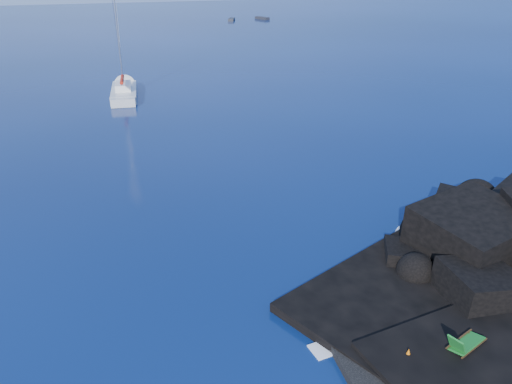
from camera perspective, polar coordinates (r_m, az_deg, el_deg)
The scene contains 7 objects.
beach at distance 21.56m, azimuth 21.21°, elevation -17.64°, with size 8.50×6.00×0.70m, color black.
surf_foam at distance 24.47m, azimuth 15.39°, elevation -11.06°, with size 10.00×8.00×0.06m, color white, non-canonical shape.
sailboat at distance 60.17m, azimuth -14.79°, elevation 10.50°, with size 2.74×13.06×13.69m, color silver, non-canonical shape.
deck_chair at distance 21.32m, azimuth 23.05°, elevation -15.15°, with size 1.79×0.78×1.23m, color #176923, non-canonical shape.
marker_cone at distance 20.46m, azimuth 16.99°, elevation -17.31°, with size 0.33×0.33×0.51m, color orange.
distant_boat_a at distance 140.48m, azimuth -2.81°, elevation 18.98°, with size 1.42×4.55×0.61m, color #27282C.
distant_boat_b at distance 143.71m, azimuth 0.71°, elevation 19.13°, with size 1.48×4.75×0.63m, color #26252A.
Camera 1 is at (-7.49, -10.77, 13.94)m, focal length 35.00 mm.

